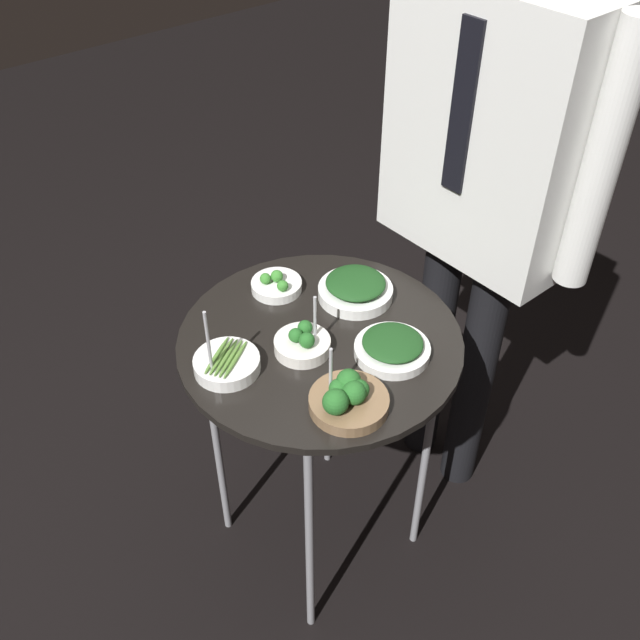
# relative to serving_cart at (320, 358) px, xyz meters

# --- Properties ---
(ground_plane) EXTENTS (8.00, 8.00, 0.00)m
(ground_plane) POSITION_rel_serving_cart_xyz_m (0.00, 0.00, -0.68)
(ground_plane) COLOR black
(serving_cart) EXTENTS (0.62, 0.62, 0.75)m
(serving_cart) POSITION_rel_serving_cart_xyz_m (0.00, 0.00, 0.00)
(serving_cart) COLOR black
(serving_cart) RESTS_ON ground_plane
(bowl_asparagus_far_rim) EXTENTS (0.14, 0.14, 0.18)m
(bowl_asparagus_far_rim) POSITION_rel_serving_cart_xyz_m (-0.05, -0.21, 0.08)
(bowl_asparagus_far_rim) COLOR white
(bowl_asparagus_far_rim) RESTS_ON serving_cart
(bowl_spinach_front_center) EXTENTS (0.16, 0.16, 0.05)m
(bowl_spinach_front_center) POSITION_rel_serving_cart_xyz_m (0.14, 0.08, 0.08)
(bowl_spinach_front_center) COLOR white
(bowl_spinach_front_center) RESTS_ON serving_cart
(bowl_broccoli_front_left) EXTENTS (0.12, 0.12, 0.05)m
(bowl_broccoli_front_left) POSITION_rel_serving_cart_xyz_m (-0.19, 0.03, 0.08)
(bowl_broccoli_front_left) COLOR white
(bowl_broccoli_front_left) RESTS_ON serving_cart
(bowl_broccoli_back_right) EXTENTS (0.12, 0.12, 0.13)m
(bowl_broccoli_back_right) POSITION_rel_serving_cart_xyz_m (0.01, -0.05, 0.08)
(bowl_broccoli_back_right) COLOR silver
(bowl_broccoli_back_right) RESTS_ON serving_cart
(bowl_spinach_mid_left) EXTENTS (0.17, 0.17, 0.06)m
(bowl_spinach_mid_left) POSITION_rel_serving_cart_xyz_m (-0.06, 0.15, 0.09)
(bowl_spinach_mid_left) COLOR white
(bowl_spinach_mid_left) RESTS_ON serving_cart
(bowl_broccoli_back_left) EXTENTS (0.16, 0.16, 0.13)m
(bowl_broccoli_back_left) POSITION_rel_serving_cart_xyz_m (0.19, -0.09, 0.09)
(bowl_broccoli_back_left) COLOR brown
(bowl_broccoli_back_left) RESTS_ON serving_cart
(waiter_figure) EXTENTS (0.60, 0.23, 1.62)m
(waiter_figure) POSITION_rel_serving_cart_xyz_m (0.03, 0.46, 0.34)
(waiter_figure) COLOR black
(waiter_figure) RESTS_ON ground_plane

